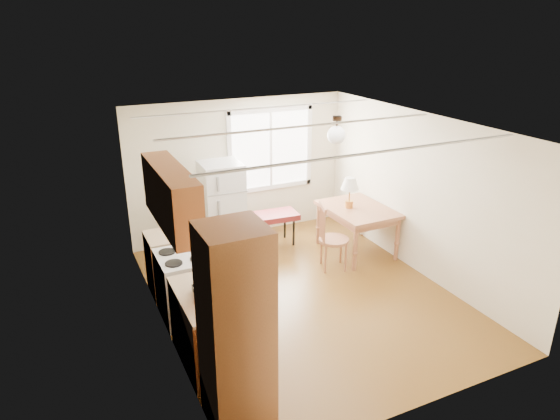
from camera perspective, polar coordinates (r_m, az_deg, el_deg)
room_shell at (r=6.83m, az=2.84°, el=-0.63°), size 4.60×5.60×2.62m
kitchen_run at (r=5.90m, az=-9.32°, el=-9.02°), size 0.65×3.40×2.20m
window_unit at (r=9.11m, az=-1.08°, el=6.94°), size 1.64×0.05×1.51m
pendant_light at (r=7.21m, az=6.46°, el=8.63°), size 0.26×0.26×0.40m
refrigerator at (r=8.37m, az=-6.61°, el=0.11°), size 0.68×0.70×1.60m
bench at (r=8.63m, az=-2.18°, el=-1.00°), size 1.32×0.56×0.60m
dining_table at (r=8.49m, az=8.84°, el=-0.39°), size 0.99×1.31×0.81m
chair at (r=7.88m, az=5.48°, el=-2.56°), size 0.52×0.52×1.09m
table_lamp at (r=8.32m, az=7.99°, el=2.74°), size 0.30×0.30×0.52m
coffee_maker at (r=5.65m, az=-8.91°, el=-8.32°), size 0.18×0.23×0.34m
kettle at (r=5.50m, az=-9.03°, el=-9.62°), size 0.11×0.11×0.22m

